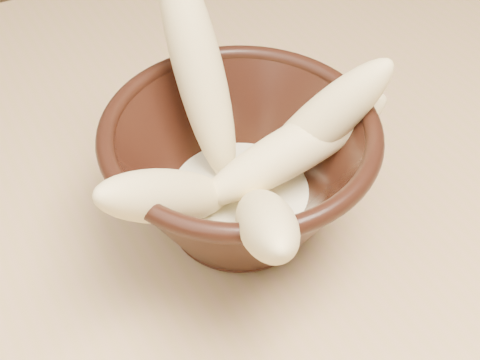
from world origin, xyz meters
name	(u,v)px	position (x,y,z in m)	size (l,w,h in m)	color
table	(256,300)	(0.00, 0.00, 0.67)	(1.20, 0.80, 0.75)	tan
bowl	(240,171)	(-0.01, 0.01, 0.81)	(0.18, 0.18, 0.10)	black
milk_puddle	(240,196)	(-0.01, 0.01, 0.78)	(0.10, 0.10, 0.01)	beige
banana_upright	(198,66)	(-0.01, 0.07, 0.86)	(0.03, 0.03, 0.16)	#F6D891
banana_left	(168,196)	(-0.06, 0.00, 0.83)	(0.03, 0.03, 0.12)	#F6D891
banana_right	(319,125)	(0.04, 0.00, 0.83)	(0.03, 0.03, 0.12)	#F6D891
banana_across	(296,148)	(0.03, 0.00, 0.82)	(0.03, 0.03, 0.14)	#F6D891
banana_front	(265,223)	(-0.03, -0.05, 0.83)	(0.03, 0.03, 0.15)	#F6D891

